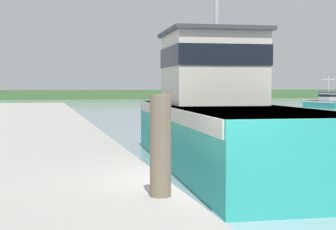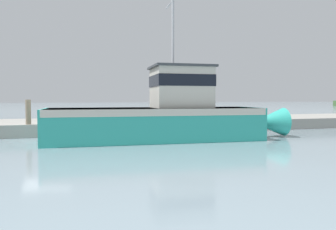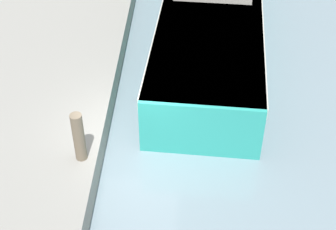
# 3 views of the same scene
# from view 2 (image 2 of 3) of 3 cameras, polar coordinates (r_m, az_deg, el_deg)

# --- Properties ---
(ground_plane) EXTENTS (320.00, 320.00, 0.00)m
(ground_plane) POSITION_cam_2_polar(r_m,az_deg,el_deg) (19.28, -20.33, -3.98)
(ground_plane) COLOR gray
(dock_pier) EXTENTS (6.20, 80.00, 0.75)m
(dock_pier) POSITION_cam_2_polar(r_m,az_deg,el_deg) (23.14, -19.81, -1.91)
(dock_pier) COLOR gray
(dock_pier) RESTS_ON ground_plane
(fishing_boat_main) EXTENTS (4.12, 13.55, 8.62)m
(fishing_boat_main) POSITION_cam_2_polar(r_m,az_deg,el_deg) (17.66, -0.19, 0.16)
(fishing_boat_main) COLOR teal
(fishing_boat_main) RESTS_ON ground_plane
(mooring_post) EXTENTS (0.30, 0.30, 1.43)m
(mooring_post) POSITION_cam_2_polar(r_m,az_deg,el_deg) (20.46, -23.16, 0.49)
(mooring_post) COLOR #756651
(mooring_post) RESTS_ON dock_pier
(hose_coil) EXTENTS (0.68, 0.68, 0.05)m
(hose_coil) POSITION_cam_2_polar(r_m,az_deg,el_deg) (24.75, -13.51, -0.58)
(hose_coil) COLOR green
(hose_coil) RESTS_ON dock_pier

